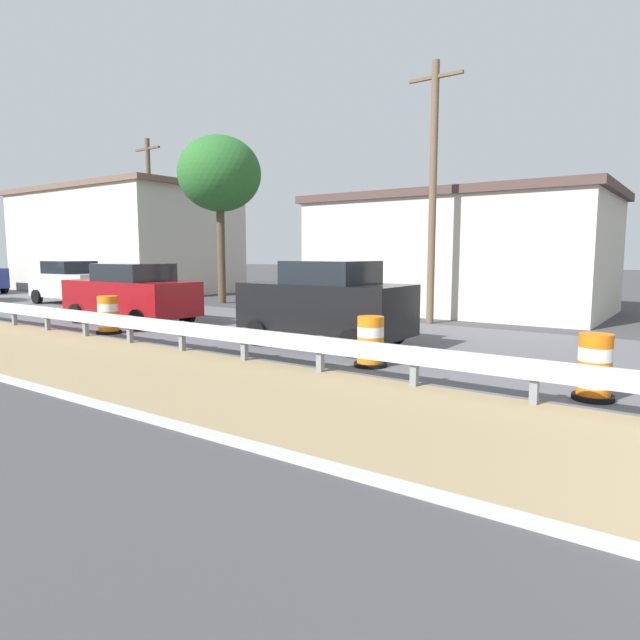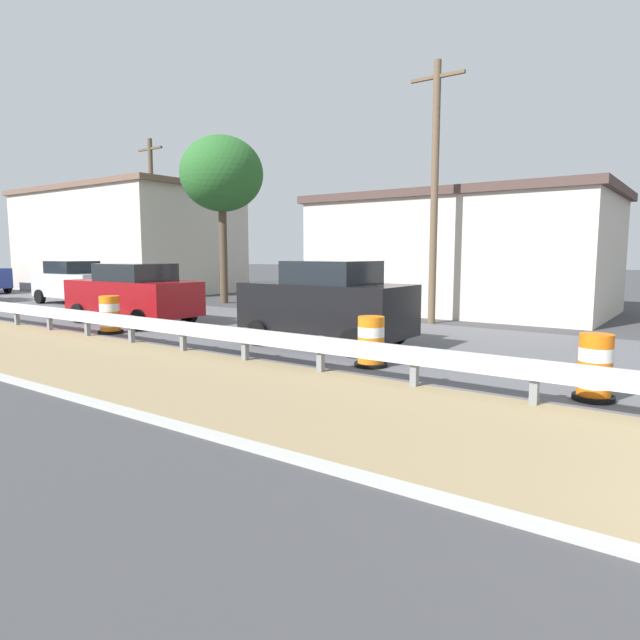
# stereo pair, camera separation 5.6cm
# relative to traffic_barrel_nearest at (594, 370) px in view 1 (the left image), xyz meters

# --- Properties ---
(traffic_barrel_nearest) EXTENTS (0.63, 0.63, 1.05)m
(traffic_barrel_nearest) POSITION_rel_traffic_barrel_nearest_xyz_m (0.00, 0.00, 0.00)
(traffic_barrel_nearest) COLOR orange
(traffic_barrel_nearest) RESTS_ON ground
(traffic_barrel_close) EXTENTS (0.67, 0.67, 1.03)m
(traffic_barrel_close) POSITION_rel_traffic_barrel_nearest_xyz_m (0.20, 4.17, -0.01)
(traffic_barrel_close) COLOR orange
(traffic_barrel_close) RESTS_ON ground
(traffic_barrel_mid) EXTENTS (0.70, 0.70, 1.08)m
(traffic_barrel_mid) POSITION_rel_traffic_barrel_nearest_xyz_m (-0.14, 12.64, 0.01)
(traffic_barrel_mid) COLOR orange
(traffic_barrel_mid) RESTS_ON ground
(car_lead_far_lane) EXTENTS (2.20, 4.81, 1.96)m
(car_lead_far_lane) POSITION_rel_traffic_barrel_nearest_xyz_m (1.64, 14.02, 0.51)
(car_lead_far_lane) COLOR maroon
(car_lead_far_lane) RESTS_ON ground
(car_mid_far_lane) EXTENTS (2.11, 4.21, 1.94)m
(car_mid_far_lane) POSITION_rel_traffic_barrel_nearest_xyz_m (4.44, 22.28, 0.50)
(car_mid_far_lane) COLOR silver
(car_mid_far_lane) RESTS_ON ground
(car_trailing_far_lane) EXTENTS (2.20, 4.24, 2.11)m
(car_trailing_far_lane) POSITION_rel_traffic_barrel_nearest_xyz_m (1.76, 6.35, 0.58)
(car_trailing_far_lane) COLOR black
(car_trailing_far_lane) RESTS_ON ground
(roadside_shop_near) EXTENTS (6.95, 11.25, 4.57)m
(roadside_shop_near) POSITION_rel_traffic_barrel_nearest_xyz_m (11.87, 6.85, 1.82)
(roadside_shop_near) COLOR beige
(roadside_shop_near) RESTS_ON ground
(roadside_shop_far) EXTENTS (7.86, 13.70, 6.11)m
(roadside_shop_far) POSITION_rel_traffic_barrel_nearest_xyz_m (11.21, 27.93, 2.59)
(roadside_shop_far) COLOR beige
(roadside_shop_far) RESTS_ON ground
(utility_pole_near) EXTENTS (0.24, 1.80, 8.27)m
(utility_pole_near) POSITION_rel_traffic_barrel_nearest_xyz_m (7.34, 6.07, 3.82)
(utility_pole_near) COLOR brown
(utility_pole_near) RESTS_ON ground
(utility_pole_mid) EXTENTS (0.24, 1.80, 8.00)m
(utility_pole_mid) POSITION_rel_traffic_barrel_nearest_xyz_m (8.73, 22.11, 3.68)
(utility_pole_mid) COLOR brown
(utility_pole_mid) RESTS_ON ground
(tree_roadside) EXTENTS (3.73, 3.73, 7.52)m
(tree_roadside) POSITION_rel_traffic_barrel_nearest_xyz_m (8.62, 16.95, 5.33)
(tree_roadside) COLOR #4C3D2D
(tree_roadside) RESTS_ON ground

